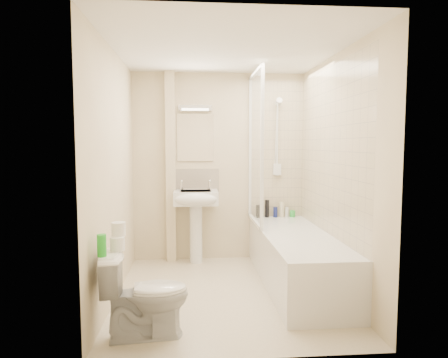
{
  "coord_description": "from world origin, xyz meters",
  "views": [
    {
      "loc": [
        -0.35,
        -3.89,
        1.5
      ],
      "look_at": [
        -0.02,
        0.2,
        1.14
      ],
      "focal_mm": 32.0,
      "sensor_mm": 36.0,
      "label": 1
    }
  ],
  "objects": [
    {
      "name": "floor",
      "position": [
        0.0,
        0.0,
        0.0
      ],
      "size": [
        2.5,
        2.5,
        0.0
      ],
      "primitive_type": "plane",
      "color": "beige",
      "rests_on": "ground"
    },
    {
      "name": "wall_back",
      "position": [
        0.0,
        1.25,
        1.2
      ],
      "size": [
        2.2,
        0.02,
        2.4
      ],
      "primitive_type": "cube",
      "color": "beige",
      "rests_on": "ground"
    },
    {
      "name": "wall_left",
      "position": [
        -1.1,
        0.0,
        1.2
      ],
      "size": [
        0.02,
        2.5,
        2.4
      ],
      "primitive_type": "cube",
      "color": "beige",
      "rests_on": "ground"
    },
    {
      "name": "wall_right",
      "position": [
        1.1,
        0.0,
        1.2
      ],
      "size": [
        0.02,
        2.5,
        2.4
      ],
      "primitive_type": "cube",
      "color": "beige",
      "rests_on": "ground"
    },
    {
      "name": "ceiling",
      "position": [
        0.0,
        0.0,
        2.4
      ],
      "size": [
        2.2,
        2.5,
        0.02
      ],
      "primitive_type": "cube",
      "color": "white",
      "rests_on": "wall_back"
    },
    {
      "name": "tile_back",
      "position": [
        0.75,
        1.24,
        1.42
      ],
      "size": [
        0.7,
        0.01,
        1.75
      ],
      "primitive_type": "cube",
      "color": "beige",
      "rests_on": "wall_back"
    },
    {
      "name": "tile_right",
      "position": [
        1.09,
        0.2,
        1.42
      ],
      "size": [
        0.01,
        2.1,
        1.75
      ],
      "primitive_type": "cube",
      "color": "beige",
      "rests_on": "wall_right"
    },
    {
      "name": "pipe_boxing",
      "position": [
        -0.62,
        1.19,
        1.2
      ],
      "size": [
        0.12,
        0.12,
        2.4
      ],
      "primitive_type": "cube",
      "color": "beige",
      "rests_on": "ground"
    },
    {
      "name": "splashback",
      "position": [
        -0.31,
        1.24,
        1.03
      ],
      "size": [
        0.6,
        0.02,
        0.3
      ],
      "primitive_type": "cube",
      "color": "beige",
      "rests_on": "wall_back"
    },
    {
      "name": "mirror",
      "position": [
        -0.31,
        1.24,
        1.58
      ],
      "size": [
        0.46,
        0.01,
        0.6
      ],
      "primitive_type": "cube",
      "color": "white",
      "rests_on": "wall_back"
    },
    {
      "name": "strip_light",
      "position": [
        -0.31,
        1.22,
        1.95
      ],
      "size": [
        0.42,
        0.07,
        0.07
      ],
      "primitive_type": "cube",
      "color": "silver",
      "rests_on": "wall_back"
    },
    {
      "name": "bathtub",
      "position": [
        0.75,
        0.2,
        0.29
      ],
      "size": [
        0.7,
        2.1,
        0.55
      ],
      "color": "white",
      "rests_on": "ground"
    },
    {
      "name": "shower_screen",
      "position": [
        0.4,
        0.8,
        1.45
      ],
      "size": [
        0.04,
        0.92,
        1.8
      ],
      "color": "white",
      "rests_on": "bathtub"
    },
    {
      "name": "shower_fixture",
      "position": [
        0.75,
        1.19,
        1.55
      ],
      "size": [
        0.1,
        0.16,
        0.99
      ],
      "color": "white",
      "rests_on": "wall_back"
    },
    {
      "name": "pedestal_sink",
      "position": [
        -0.31,
        1.01,
        0.73
      ],
      "size": [
        0.54,
        0.49,
        1.05
      ],
      "color": "white",
      "rests_on": "ground"
    },
    {
      "name": "bottle_black_a",
      "position": [
        0.51,
        1.16,
        0.63
      ],
      "size": [
        0.07,
        0.07,
        0.16
      ],
      "primitive_type": "cylinder",
      "color": "black",
      "rests_on": "bathtub"
    },
    {
      "name": "bottle_black_b",
      "position": [
        0.62,
        1.16,
        0.66
      ],
      "size": [
        0.05,
        0.05,
        0.23
      ],
      "primitive_type": "cylinder",
      "color": "black",
      "rests_on": "bathtub"
    },
    {
      "name": "bottle_blue",
      "position": [
        0.72,
        1.16,
        0.62
      ],
      "size": [
        0.05,
        0.05,
        0.13
      ],
      "primitive_type": "cylinder",
      "color": "navy",
      "rests_on": "bathtub"
    },
    {
      "name": "bottle_cream",
      "position": [
        0.81,
        1.16,
        0.65
      ],
      "size": [
        0.06,
        0.06,
        0.2
      ],
      "primitive_type": "cylinder",
      "color": "beige",
      "rests_on": "bathtub"
    },
    {
      "name": "bottle_white_b",
      "position": [
        0.88,
        1.16,
        0.61
      ],
      "size": [
        0.05,
        0.05,
        0.13
      ],
      "primitive_type": "cylinder",
      "color": "silver",
      "rests_on": "bathtub"
    },
    {
      "name": "bottle_green",
      "position": [
        0.95,
        1.16,
        0.59
      ],
      "size": [
        0.07,
        0.07,
        0.08
      ],
      "primitive_type": "cylinder",
      "color": "green",
      "rests_on": "bathtub"
    },
    {
      "name": "toilet",
      "position": [
        -0.72,
        -0.85,
        0.34
      ],
      "size": [
        0.51,
        0.73,
        0.67
      ],
      "primitive_type": "imported",
      "rotation": [
        0.0,
        0.0,
        1.67
      ],
      "color": "white",
      "rests_on": "ground"
    },
    {
      "name": "toilet_roll_lower",
      "position": [
        -0.93,
        -0.79,
        0.73
      ],
      "size": [
        0.11,
        0.11,
        0.11
      ],
      "primitive_type": "cylinder",
      "color": "white",
      "rests_on": "toilet"
    },
    {
      "name": "toilet_roll_upper",
      "position": [
        -0.93,
        -0.74,
        0.83
      ],
      "size": [
        0.11,
        0.11,
        0.11
      ],
      "primitive_type": "cylinder",
      "color": "white",
      "rests_on": "toilet_roll_lower"
    },
    {
      "name": "green_bottle",
      "position": [
        -1.02,
        -0.95,
        0.75
      ],
      "size": [
        0.07,
        0.07,
        0.16
      ],
      "primitive_type": "cylinder",
      "color": "green",
      "rests_on": "toilet"
    }
  ]
}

